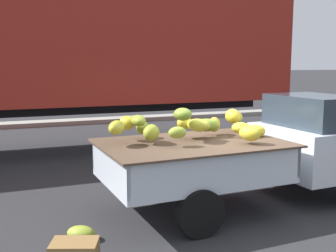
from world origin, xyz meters
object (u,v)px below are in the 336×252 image
Objects in this scene: fallen_banana_bunch_near_tailgate at (81,233)px; semi_trailer at (57,50)px; pickup_truck at (292,145)px; produce_crate at (75,252)px.

semi_trailer is at bearing 85.09° from fallen_banana_bunch_near_tailgate.
semi_trailer reaches higher than pickup_truck.
fallen_banana_bunch_near_tailgate is (-0.48, -5.57, -2.45)m from semi_trailer.
fallen_banana_bunch_near_tailgate is (-3.57, -0.42, -0.80)m from pickup_truck.
produce_crate is at bearing -166.80° from pickup_truck.
produce_crate is at bearing -96.28° from semi_trailer.
pickup_truck is 3.95m from produce_crate.
semi_trailer is 32.27× the size of fallen_banana_bunch_near_tailgate.
pickup_truck is 12.93× the size of fallen_banana_bunch_near_tailgate.
pickup_truck is 0.40× the size of semi_trailer.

